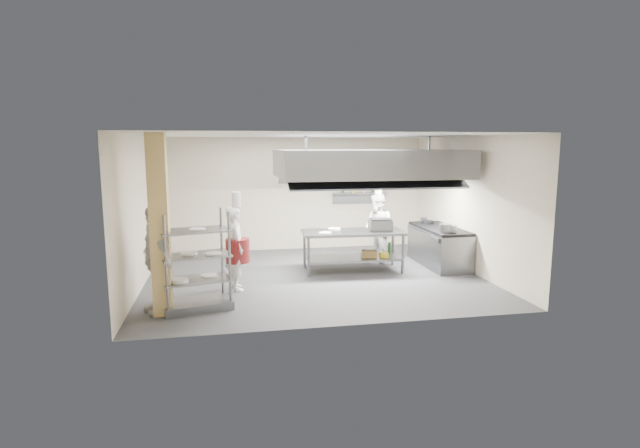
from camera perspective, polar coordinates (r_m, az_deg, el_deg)
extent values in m
plane|color=#2F2F31|center=(10.79, -0.67, -6.03)|extent=(7.00, 7.00, 0.00)
plane|color=silver|center=(10.43, -0.70, 10.11)|extent=(7.00, 7.00, 0.00)
plane|color=#BDAF96|center=(13.45, -2.95, 3.45)|extent=(7.00, 0.00, 7.00)
plane|color=#BDAF96|center=(10.47, -19.89, 1.34)|extent=(0.00, 6.00, 6.00)
plane|color=#BDAF96|center=(11.64, 16.54, 2.22)|extent=(0.00, 6.00, 6.00)
cube|color=tan|center=(8.53, -17.86, -0.20)|extent=(0.30, 0.30, 3.00)
cube|color=slate|center=(11.12, 5.59, 6.90)|extent=(4.00, 2.50, 0.60)
cube|color=white|center=(10.92, 1.01, 5.22)|extent=(1.60, 0.12, 0.04)
cube|color=white|center=(11.43, 9.92, 5.26)|extent=(1.60, 0.12, 0.04)
cube|color=slate|center=(13.66, 4.65, 3.52)|extent=(1.50, 0.28, 0.04)
cube|color=slate|center=(11.13, 3.77, -0.95)|extent=(2.29, 1.03, 0.06)
cube|color=slate|center=(11.24, 3.74, -3.86)|extent=(2.10, 0.93, 0.04)
cube|color=gray|center=(12.07, 13.45, -2.61)|extent=(0.80, 2.00, 0.84)
cube|color=black|center=(11.99, 13.53, -0.51)|extent=(0.78, 1.96, 0.06)
imported|color=silver|center=(9.81, -9.61, -2.74)|extent=(0.51, 0.67, 1.65)
imported|color=silver|center=(12.10, 6.59, -0.44)|extent=(0.79, 0.93, 1.66)
imported|color=white|center=(8.80, -18.20, -3.80)|extent=(0.88, 1.16, 1.84)
cube|color=slate|center=(11.22, 6.90, -0.12)|extent=(0.54, 0.44, 0.25)
cube|color=olive|center=(11.24, 5.66, -3.40)|extent=(0.38, 0.30, 0.15)
cylinder|color=gray|center=(11.29, 14.13, -0.47)|extent=(0.27, 0.27, 0.19)
cylinder|color=white|center=(8.84, -13.96, -6.02)|extent=(0.28, 0.28, 0.05)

